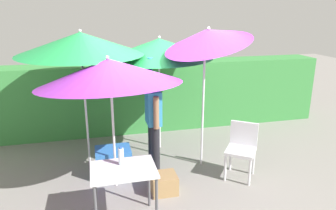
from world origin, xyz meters
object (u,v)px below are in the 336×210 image
object	(u,v)px
person_vendor	(153,117)
crate_cardboard	(164,183)
chair_plastic	(242,147)
cooler_box	(114,162)
umbrella_orange	(81,43)
folding_table	(124,175)
umbrella_yellow	(159,48)
umbrella_rainbow	(207,38)
umbrella_navy	(109,72)
bottle_water	(121,156)

from	to	relation	value
person_vendor	crate_cardboard	bearing A→B (deg)	-90.24
chair_plastic	cooler_box	bearing A→B (deg)	166.64
umbrella_orange	folding_table	world-z (taller)	umbrella_orange
umbrella_orange	folding_table	xyz separation A→B (m)	(0.44, -1.79, -1.44)
umbrella_yellow	crate_cardboard	xyz separation A→B (m)	(-0.28, -1.58, -1.81)
umbrella_rainbow	umbrella_yellow	distance (m)	1.09
umbrella_navy	crate_cardboard	distance (m)	1.83
umbrella_rainbow	umbrella_navy	distance (m)	1.63
umbrella_navy	crate_cardboard	xyz separation A→B (m)	(0.69, -0.35, -1.65)
crate_cardboard	bottle_water	xyz separation A→B (m)	(-0.65, -0.44, 0.73)
folding_table	cooler_box	bearing A→B (deg)	92.44
umbrella_yellow	chair_plastic	world-z (taller)	umbrella_yellow
umbrella_navy	chair_plastic	xyz separation A→B (m)	(2.03, -0.16, -1.29)
umbrella_navy	crate_cardboard	world-z (taller)	umbrella_navy
person_vendor	cooler_box	xyz separation A→B (m)	(-0.69, -0.08, -0.70)
umbrella_orange	crate_cardboard	distance (m)	2.56
person_vendor	bottle_water	xyz separation A→B (m)	(-0.65, -1.19, -0.06)
cooler_box	umbrella_navy	bearing A→B (deg)	-91.35
umbrella_orange	folding_table	bearing A→B (deg)	-76.28
cooler_box	folding_table	size ratio (longest dim) A/B	0.71
umbrella_navy	cooler_box	world-z (taller)	umbrella_navy
umbrella_orange	bottle_water	distance (m)	2.12
umbrella_yellow	chair_plastic	bearing A→B (deg)	-52.91
chair_plastic	cooler_box	distance (m)	2.09
chair_plastic	cooler_box	size ratio (longest dim) A/B	1.57
cooler_box	folding_table	xyz separation A→B (m)	(0.05, -1.22, 0.43)
umbrella_orange	bottle_water	world-z (taller)	umbrella_orange
umbrella_rainbow	umbrella_navy	xyz separation A→B (m)	(-1.55, -0.33, -0.40)
umbrella_yellow	chair_plastic	size ratio (longest dim) A/B	2.44
cooler_box	umbrella_orange	bearing A→B (deg)	124.08
folding_table	crate_cardboard	bearing A→B (deg)	40.78
umbrella_navy	folding_table	world-z (taller)	umbrella_navy
crate_cardboard	person_vendor	bearing A→B (deg)	89.76
bottle_water	umbrella_yellow	bearing A→B (deg)	65.25
bottle_water	chair_plastic	bearing A→B (deg)	17.65
crate_cardboard	chair_plastic	bearing A→B (deg)	8.30
bottle_water	umbrella_orange	bearing A→B (deg)	104.24
umbrella_yellow	umbrella_navy	bearing A→B (deg)	-128.53
umbrella_orange	crate_cardboard	bearing A→B (deg)	-49.25
chair_plastic	cooler_box	world-z (taller)	chair_plastic
chair_plastic	crate_cardboard	size ratio (longest dim) A/B	2.35
folding_table	umbrella_navy	bearing A→B (deg)	93.78
crate_cardboard	bottle_water	distance (m)	1.07
umbrella_orange	chair_plastic	xyz separation A→B (m)	(2.40, -1.05, -1.59)
umbrella_yellow	person_vendor	xyz separation A→B (m)	(-0.28, -0.82, -1.02)
umbrella_orange	folding_table	distance (m)	2.34
umbrella_orange	cooler_box	distance (m)	1.99
chair_plastic	folding_table	world-z (taller)	chair_plastic
umbrella_navy	crate_cardboard	bearing A→B (deg)	-27.00
umbrella_orange	umbrella_navy	bearing A→B (deg)	-67.01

